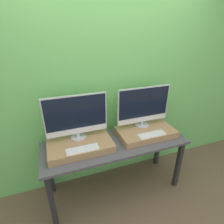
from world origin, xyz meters
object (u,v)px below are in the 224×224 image
(keyboard_left, at_px, (83,149))
(keyboard_right, at_px, (152,134))
(monitor_right, at_px, (143,106))
(monitor_left, at_px, (76,116))

(keyboard_left, distance_m, keyboard_right, 0.81)
(monitor_right, height_order, keyboard_right, monitor_right)
(keyboard_left, bearing_deg, monitor_left, 90.00)
(monitor_left, height_order, monitor_right, same)
(monitor_right, relative_size, keyboard_right, 2.03)
(keyboard_right, bearing_deg, monitor_right, 90.00)
(keyboard_left, bearing_deg, monitor_right, 16.41)
(keyboard_right, bearing_deg, keyboard_left, 180.00)
(monitor_left, distance_m, keyboard_right, 0.88)
(monitor_left, xyz_separation_m, keyboard_right, (0.81, -0.24, -0.26))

